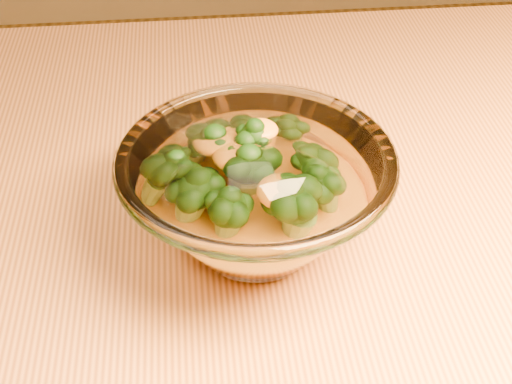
# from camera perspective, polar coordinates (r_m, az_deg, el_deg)

# --- Properties ---
(table) EXTENTS (1.20, 0.80, 0.75)m
(table) POSITION_cam_1_polar(r_m,az_deg,el_deg) (0.67, 9.33, -8.71)
(table) COLOR #C87D3C
(table) RESTS_ON ground
(glass_bowl) EXTENTS (0.21, 0.21, 0.09)m
(glass_bowl) POSITION_cam_1_polar(r_m,az_deg,el_deg) (0.55, 0.00, -0.37)
(glass_bowl) COLOR white
(glass_bowl) RESTS_ON table
(cheese_sauce) EXTENTS (0.12, 0.12, 0.03)m
(cheese_sauce) POSITION_cam_1_polar(r_m,az_deg,el_deg) (0.56, 0.00, -1.92)
(cheese_sauce) COLOR orange
(cheese_sauce) RESTS_ON glass_bowl
(broccoli_heap) EXTENTS (0.14, 0.13, 0.07)m
(broccoli_heap) POSITION_cam_1_polar(r_m,az_deg,el_deg) (0.55, -0.95, 1.32)
(broccoli_heap) COLOR black
(broccoli_heap) RESTS_ON cheese_sauce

